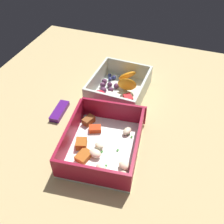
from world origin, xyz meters
TOP-DOWN VIEW (x-y plane):
  - table_surface at (0.00, 0.00)cm, footprint 80.00×80.00cm
  - pasta_container at (-10.15, -0.52)cm, footprint 20.01×17.00cm
  - fruit_bowl at (8.61, 2.05)cm, footprint 16.27×13.91cm
  - candy_bar at (-3.23, 13.41)cm, footprint 7.15×2.89cm
  - paper_cup_liner at (20.36, 3.92)cm, footprint 3.71×3.71cm

SIDE VIEW (x-z plane):
  - table_surface at x=0.00cm, z-range 0.00..2.00cm
  - candy_bar at x=-3.23cm, z-range 2.00..3.20cm
  - paper_cup_liner at x=20.36cm, z-range 2.00..3.66cm
  - pasta_container at x=-10.15cm, z-range 0.94..6.59cm
  - fruit_bowl at x=8.61cm, z-range 1.08..6.89cm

